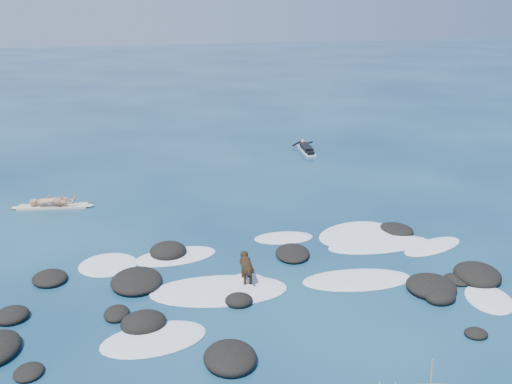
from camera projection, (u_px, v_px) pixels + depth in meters
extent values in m
plane|color=#0A2642|center=(260.00, 265.00, 17.17)|extent=(160.00, 160.00, 0.00)
cylinder|color=tan|center=(431.00, 383.00, 10.88)|extent=(0.14, 0.11, 1.14)
ellipsoid|color=black|center=(239.00, 300.00, 15.01)|extent=(0.83, 0.78, 0.33)
ellipsoid|color=black|center=(50.00, 278.00, 16.19)|extent=(1.27, 1.34, 0.32)
ellipsoid|color=black|center=(476.00, 334.00, 13.60)|extent=(0.62, 0.56, 0.22)
ellipsoid|color=black|center=(136.00, 281.00, 16.00)|extent=(1.61, 1.79, 0.40)
ellipsoid|color=black|center=(168.00, 251.00, 17.79)|extent=(1.49, 1.49, 0.51)
ellipsoid|color=black|center=(12.00, 315.00, 14.30)|extent=(1.14, 1.13, 0.35)
ellipsoid|color=black|center=(293.00, 253.00, 17.77)|extent=(1.39, 1.61, 0.30)
ellipsoid|color=black|center=(230.00, 358.00, 12.61)|extent=(1.22, 1.35, 0.44)
ellipsoid|color=black|center=(117.00, 314.00, 14.43)|extent=(0.75, 0.89, 0.26)
ellipsoid|color=black|center=(397.00, 229.00, 19.60)|extent=(1.41, 1.52, 0.27)
ellipsoid|color=black|center=(29.00, 372.00, 12.22)|extent=(0.80, 0.85, 0.22)
ellipsoid|color=black|center=(431.00, 286.00, 15.68)|extent=(1.88, 1.90, 0.43)
ellipsoid|color=black|center=(477.00, 275.00, 16.31)|extent=(1.76, 1.84, 0.50)
ellipsoid|color=black|center=(143.00, 322.00, 13.95)|extent=(1.21, 1.06, 0.47)
ellipsoid|color=black|center=(457.00, 280.00, 16.18)|extent=(0.96, 1.00, 0.19)
ellipsoid|color=black|center=(440.00, 297.00, 15.17)|extent=(1.10, 1.00, 0.38)
ellipsoid|color=white|center=(379.00, 245.00, 18.52)|extent=(3.51, 1.33, 0.12)
ellipsoid|color=white|center=(432.00, 247.00, 18.39)|extent=(2.61, 1.69, 0.12)
ellipsoid|color=white|center=(219.00, 291.00, 15.66)|extent=(4.03, 2.28, 0.12)
ellipsoid|color=white|center=(154.00, 339.00, 13.46)|extent=(2.68, 1.73, 0.12)
ellipsoid|color=white|center=(284.00, 238.00, 19.04)|extent=(2.08, 1.20, 0.12)
ellipsoid|color=white|center=(176.00, 256.00, 17.70)|extent=(2.73, 1.58, 0.12)
ellipsoid|color=white|center=(108.00, 265.00, 17.14)|extent=(1.81, 1.71, 0.12)
ellipsoid|color=white|center=(489.00, 299.00, 15.23)|extent=(1.65, 1.95, 0.12)
ellipsoid|color=white|center=(357.00, 234.00, 19.32)|extent=(3.44, 2.92, 0.12)
ellipsoid|color=white|center=(357.00, 280.00, 16.24)|extent=(3.34, 1.70, 0.12)
ellipsoid|color=white|center=(246.00, 281.00, 16.20)|extent=(1.10, 0.90, 0.12)
cube|color=beige|center=(53.00, 207.00, 21.73)|extent=(2.62, 0.93, 0.09)
ellipsoid|color=beige|center=(87.00, 206.00, 21.83)|extent=(0.55, 0.37, 0.09)
ellipsoid|color=beige|center=(18.00, 208.00, 21.62)|extent=(0.55, 0.37, 0.09)
imported|color=tan|center=(50.00, 185.00, 21.44)|extent=(0.49, 0.66, 1.67)
cube|color=white|center=(306.00, 151.00, 29.47)|extent=(0.74, 2.32, 0.08)
ellipsoid|color=white|center=(301.00, 145.00, 30.53)|extent=(0.32, 0.52, 0.09)
cube|color=black|center=(306.00, 148.00, 29.41)|extent=(0.55, 1.43, 0.23)
sphere|color=tan|center=(303.00, 142.00, 30.13)|extent=(0.26, 0.26, 0.24)
cylinder|color=black|center=(297.00, 143.00, 30.28)|extent=(0.57, 0.26, 0.26)
cylinder|color=black|center=(308.00, 143.00, 30.36)|extent=(0.55, 0.36, 0.26)
cube|color=black|center=(310.00, 152.00, 28.70)|extent=(0.41, 0.60, 0.15)
cylinder|color=black|center=(247.00, 266.00, 15.94)|extent=(0.35, 0.65, 0.30)
sphere|color=black|center=(245.00, 261.00, 16.20)|extent=(0.34, 0.34, 0.32)
sphere|color=black|center=(248.00, 270.00, 15.67)|extent=(0.31, 0.31, 0.29)
sphere|color=black|center=(244.00, 255.00, 16.34)|extent=(0.25, 0.25, 0.23)
cone|color=black|center=(243.00, 253.00, 16.47)|extent=(0.13, 0.15, 0.12)
cone|color=black|center=(242.00, 252.00, 16.29)|extent=(0.11, 0.08, 0.11)
cone|color=black|center=(246.00, 252.00, 16.31)|extent=(0.11, 0.08, 0.11)
cylinder|color=black|center=(243.00, 273.00, 16.24)|extent=(0.08, 0.08, 0.41)
cylinder|color=black|center=(248.00, 272.00, 16.26)|extent=(0.08, 0.08, 0.41)
cylinder|color=black|center=(245.00, 280.00, 15.83)|extent=(0.08, 0.08, 0.41)
cylinder|color=black|center=(251.00, 279.00, 15.86)|extent=(0.08, 0.08, 0.41)
cylinder|color=black|center=(249.00, 271.00, 15.53)|extent=(0.08, 0.30, 0.18)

